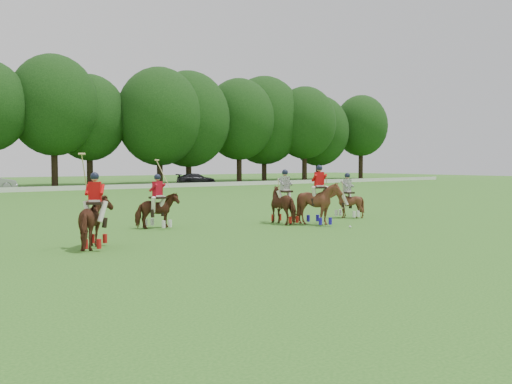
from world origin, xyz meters
TOP-DOWN VIEW (x-y plane):
  - ground at (0.00, 0.00)m, footprint 180.00×180.00m
  - boundary_rail at (0.00, 38.00)m, footprint 120.00×0.10m
  - car_right at (20.98, 42.50)m, footprint 4.83×2.85m
  - polo_red_a at (-6.50, 2.38)m, footprint 1.69×2.06m
  - polo_red_b at (-2.62, 5.91)m, footprint 1.66×1.52m
  - polo_red_c at (3.36, 3.08)m, footprint 1.92×2.03m
  - polo_stripe_a at (2.53, 4.30)m, footprint 1.17×1.88m
  - polo_stripe_b at (6.42, 4.45)m, footprint 1.28×1.40m
  - polo_ball at (3.59, 1.54)m, footprint 0.09×0.09m

SIDE VIEW (x-z plane):
  - ground at x=0.00m, z-range 0.00..0.00m
  - polo_ball at x=3.59m, z-range 0.00..0.09m
  - boundary_rail at x=0.00m, z-range 0.00..0.44m
  - car_right at x=20.98m, z-range 0.00..1.31m
  - polo_stripe_b at x=6.42m, z-range -0.31..1.79m
  - polo_red_b at x=-2.62m, z-range -0.59..2.09m
  - polo_stripe_a at x=2.53m, z-range -0.32..1.97m
  - polo_red_a at x=-6.50m, z-range -0.59..2.25m
  - polo_red_c at x=3.36m, z-range -0.33..2.16m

